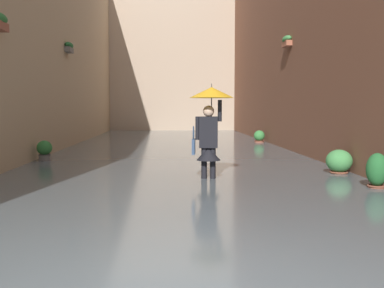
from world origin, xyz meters
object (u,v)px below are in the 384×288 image
(potted_plant_far_left, at_px, (339,164))
(potted_plant_near_left, at_px, (377,175))
(potted_plant_mid_left, at_px, (259,139))
(potted_plant_mid_right, at_px, (44,153))
(person_wading, at_px, (210,118))

(potted_plant_far_left, height_order, potted_plant_near_left, potted_plant_near_left)
(potted_plant_near_left, bearing_deg, potted_plant_mid_left, -89.72)
(potted_plant_near_left, relative_size, potted_plant_mid_right, 1.11)
(person_wading, xyz_separation_m, potted_plant_mid_left, (-2.92, -9.83, -1.10))
(potted_plant_far_left, distance_m, potted_plant_mid_left, 9.21)
(potted_plant_near_left, xyz_separation_m, potted_plant_mid_left, (0.05, -11.10, -0.09))
(person_wading, height_order, potted_plant_near_left, person_wading)
(potted_plant_mid_left, bearing_deg, potted_plant_near_left, 90.28)
(person_wading, xyz_separation_m, potted_plant_near_left, (-2.98, 1.27, -1.01))
(potted_plant_mid_right, height_order, potted_plant_mid_left, potted_plant_mid_right)
(potted_plant_mid_right, xyz_separation_m, potted_plant_mid_left, (-7.21, -6.40, -0.07))
(potted_plant_far_left, relative_size, potted_plant_near_left, 0.87)
(person_wading, relative_size, potted_plant_mid_left, 3.02)
(potted_plant_mid_right, relative_size, potted_plant_mid_left, 1.08)
(person_wading, bearing_deg, potted_plant_far_left, -168.10)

